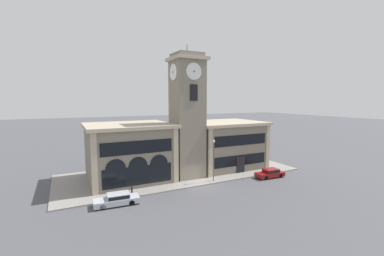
{
  "coord_description": "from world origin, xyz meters",
  "views": [
    {
      "loc": [
        -16.03,
        -28.79,
        11.38
      ],
      "look_at": [
        -0.26,
        2.5,
        7.51
      ],
      "focal_mm": 24.0,
      "sensor_mm": 36.0,
      "label": 1
    }
  ],
  "objects_px": {
    "street_lamp": "(214,154)",
    "bollard": "(132,191)",
    "parked_car_near": "(117,199)",
    "parked_car_mid": "(270,173)"
  },
  "relations": [
    {
      "from": "street_lamp",
      "to": "bollard",
      "type": "distance_m",
      "value": 11.86
    },
    {
      "from": "parked_car_near",
      "to": "bollard",
      "type": "bearing_deg",
      "value": -135.85
    },
    {
      "from": "parked_car_near",
      "to": "parked_car_mid",
      "type": "height_order",
      "value": "parked_car_mid"
    },
    {
      "from": "parked_car_mid",
      "to": "bollard",
      "type": "xyz_separation_m",
      "value": [
        -19.95,
        1.74,
        -0.01
      ]
    },
    {
      "from": "parked_car_mid",
      "to": "street_lamp",
      "type": "distance_m",
      "value": 9.36
    },
    {
      "from": "street_lamp",
      "to": "bollard",
      "type": "height_order",
      "value": "street_lamp"
    },
    {
      "from": "parked_car_near",
      "to": "street_lamp",
      "type": "bearing_deg",
      "value": -168.18
    },
    {
      "from": "parked_car_mid",
      "to": "bollard",
      "type": "distance_m",
      "value": 20.03
    },
    {
      "from": "street_lamp",
      "to": "bollard",
      "type": "bearing_deg",
      "value": -178.84
    },
    {
      "from": "street_lamp",
      "to": "parked_car_mid",
      "type": "bearing_deg",
      "value": -12.94
    }
  ]
}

